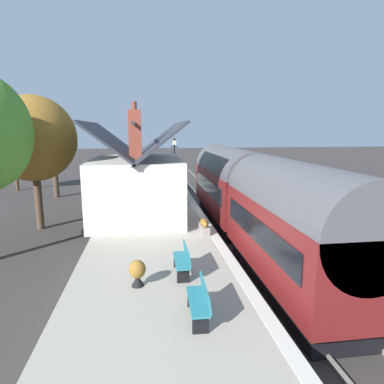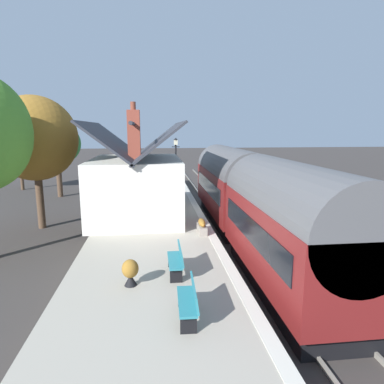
{
  "view_description": "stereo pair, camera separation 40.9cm",
  "coord_description": "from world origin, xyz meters",
  "views": [
    {
      "loc": [
        -17.33,
        3.94,
        5.33
      ],
      "look_at": [
        0.14,
        1.5,
        1.99
      ],
      "focal_mm": 30.87,
      "sensor_mm": 36.0,
      "label": 1
    },
    {
      "loc": [
        -17.38,
        3.54,
        5.33
      ],
      "look_at": [
        0.14,
        1.5,
        1.99
      ],
      "focal_mm": 30.87,
      "sensor_mm": 36.0,
      "label": 2
    }
  ],
  "objects": [
    {
      "name": "tree_distant",
      "position": [
        13.42,
        15.31,
        4.03
      ],
      "size": [
        3.43,
        3.51,
        5.78
      ],
      "color": "#4C3828",
      "rests_on": "ground"
    },
    {
      "name": "planter_edge_far",
      "position": [
        8.97,
        3.65,
        1.42
      ],
      "size": [
        0.52,
        0.52,
        0.81
      ],
      "color": "black",
      "rests_on": "platform"
    },
    {
      "name": "planter_by_door",
      "position": [
        -3.99,
        1.55,
        1.27
      ],
      "size": [
        1.05,
        0.32,
        0.6
      ],
      "color": "gray",
      "rests_on": "platform"
    },
    {
      "name": "bench_near_building",
      "position": [
        -10.4,
        2.79,
        1.47
      ],
      "size": [
        1.41,
        0.48,
        0.88
      ],
      "color": "#26727F",
      "rests_on": "platform"
    },
    {
      "name": "rail_near",
      "position": [
        0.0,
        -1.62,
        0.07
      ],
      "size": [
        52.0,
        0.08,
        0.14
      ],
      "primitive_type": "cube",
      "color": "gray",
      "rests_on": "ground"
    },
    {
      "name": "bench_by_lamp",
      "position": [
        6.11,
        2.8,
        1.47
      ],
      "size": [
        1.42,
        0.49,
        0.88
      ],
      "color": "#26727F",
      "rests_on": "platform"
    },
    {
      "name": "tree_behind_building",
      "position": [
        9.81,
        11.09,
        4.23
      ],
      "size": [
        3.58,
        3.66,
        5.93
      ],
      "color": "#4C3828",
      "rests_on": "ground"
    },
    {
      "name": "rail_far",
      "position": [
        0.0,
        -0.18,
        0.07
      ],
      "size": [
        52.0,
        0.08,
        0.14
      ],
      "primitive_type": "cube",
      "color": "gray",
      "rests_on": "ground"
    },
    {
      "name": "bench_mid_platform",
      "position": [
        10.0,
        3.06,
        1.47
      ],
      "size": [
        1.4,
        0.44,
        0.88
      ],
      "color": "#26727F",
      "rests_on": "platform"
    },
    {
      "name": "ground_plane",
      "position": [
        0.0,
        0.0,
        0.0
      ],
      "size": [
        160.0,
        160.0,
        0.0
      ],
      "primitive_type": "plane",
      "color": "#383330"
    },
    {
      "name": "planter_corner_building",
      "position": [
        8.84,
        5.12,
        1.28
      ],
      "size": [
        0.73,
        0.32,
        0.6
      ],
      "color": "black",
      "rests_on": "platform"
    },
    {
      "name": "platform",
      "position": [
        0.0,
        3.64,
        0.49
      ],
      "size": [
        32.0,
        5.28,
        0.99
      ],
      "primitive_type": "cube",
      "color": "#A39B8C",
      "rests_on": "ground"
    },
    {
      "name": "platform_edge_coping",
      "position": [
        0.0,
        1.18,
        1.0
      ],
      "size": [
        32.0,
        0.36,
        0.02
      ],
      "primitive_type": "cube",
      "color": "beige",
      "rests_on": "platform"
    },
    {
      "name": "tree_far_right",
      "position": [
        1.0,
        9.73,
        4.86
      ],
      "size": [
        4.43,
        4.39,
        7.1
      ],
      "color": "#4C3828",
      "rests_on": "ground"
    },
    {
      "name": "train",
      "position": [
        -2.85,
        -0.9,
        2.21
      ],
      "size": [
        16.92,
        2.73,
        4.32
      ],
      "color": "black",
      "rests_on": "ground"
    },
    {
      "name": "planter_bench_left",
      "position": [
        -8.53,
        4.26,
        1.4
      ],
      "size": [
        0.47,
        0.47,
        0.76
      ],
      "color": "black",
      "rests_on": "platform"
    },
    {
      "name": "bench_platform_end",
      "position": [
        -7.96,
        2.9,
        1.47
      ],
      "size": [
        1.4,
        0.43,
        0.88
      ],
      "color": "#26727F",
      "rests_on": "platform"
    },
    {
      "name": "station_building",
      "position": [
        -0.92,
        4.4,
        2.6
      ],
      "size": [
        6.41,
        4.54,
        5.57
      ],
      "color": "silver",
      "rests_on": "platform"
    },
    {
      "name": "lamp_post_platform",
      "position": [
        4.21,
        2.09,
        3.65
      ],
      "size": [
        0.32,
        0.5,
        3.82
      ],
      "color": "black",
      "rests_on": "platform"
    }
  ]
}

